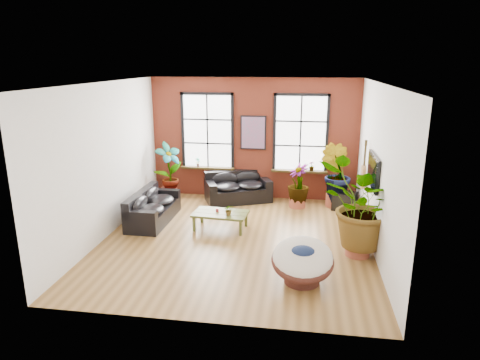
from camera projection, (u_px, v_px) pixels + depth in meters
The scene contains 19 objects.
room at pixel (237, 164), 9.45m from camera, with size 6.04×6.54×3.54m.
sofa_back at pixel (238, 188), 12.41m from camera, with size 2.04×1.54×0.84m.
sofa_left at pixel (152, 208), 10.81m from camera, with size 0.86×1.98×0.78m.
coffee_table at pixel (220, 214), 10.32m from camera, with size 1.35×0.84×0.50m.
papasan_chair at pixel (303, 260), 7.79m from camera, with size 1.16×1.18×0.86m.
poster at pixel (253, 133), 12.28m from camera, with size 0.74×0.06×0.98m.
tv_wall_unit at pixel (370, 173), 9.51m from camera, with size 0.13×1.86×1.20m.
media_box at pixel (345, 201), 11.67m from camera, with size 0.73×0.67×0.50m.
pot_back_left at pixel (169, 193), 12.59m from camera, with size 0.57×0.57×0.35m.
pot_back_right at pixel (335, 200), 11.97m from camera, with size 0.60×0.60×0.36m.
pot_right_wall at pixel (358, 247), 8.95m from camera, with size 0.64×0.64×0.37m.
pot_mid at pixel (297, 201), 11.91m from camera, with size 0.56×0.56×0.33m.
floor_plant_back_left at pixel (169, 169), 12.39m from camera, with size 0.82×0.55×1.55m, color #164813.
floor_plant_back_right at pixel (335, 173), 11.79m from camera, with size 0.88×0.71×1.60m, color #164813.
floor_plant_right_wall at pixel (362, 206), 8.69m from camera, with size 1.67×1.45×1.85m, color #164813.
floor_plant_mid at pixel (298, 183), 11.76m from camera, with size 0.61×0.61×1.10m, color #164813.
table_plant at pixel (229, 210), 10.11m from camera, with size 0.23×0.20×0.26m, color #164813.
sill_plant_left at pixel (198, 162), 12.71m from camera, with size 0.14×0.10×0.27m, color #164813.
sill_plant_right at pixel (312, 166), 12.24m from camera, with size 0.15×0.15×0.27m, color #164813.
Camera 1 is at (1.42, -8.94, 3.95)m, focal length 32.00 mm.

